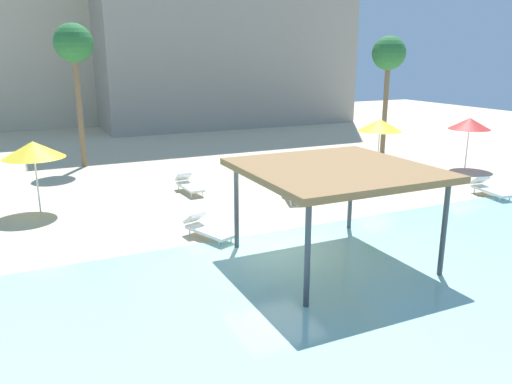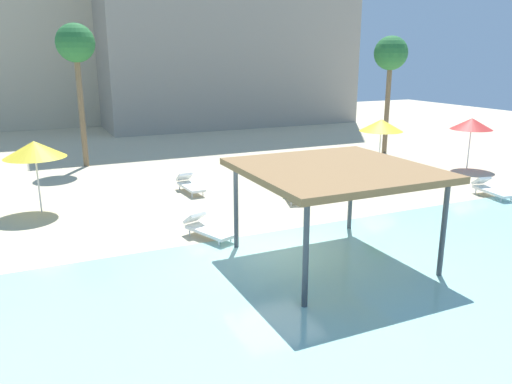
{
  "view_description": "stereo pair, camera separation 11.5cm",
  "coord_description": "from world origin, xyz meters",
  "px_view_note": "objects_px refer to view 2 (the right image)",
  "views": [
    {
      "loc": [
        -6.34,
        -12.25,
        5.6
      ],
      "look_at": [
        0.35,
        2.0,
        1.3
      ],
      "focal_mm": 35.16,
      "sensor_mm": 36.0,
      "label": 1
    },
    {
      "loc": [
        -6.23,
        -12.29,
        5.6
      ],
      "look_at": [
        0.35,
        2.0,
        1.3
      ],
      "focal_mm": 35.16,
      "sensor_mm": 36.0,
      "label": 2
    }
  ],
  "objects_px": {
    "shade_pavilion": "(334,172)",
    "lounge_chair_1": "(189,184)",
    "beach_umbrella_yellow_1": "(381,125)",
    "lounge_chair_3": "(293,191)",
    "palm_tree_0": "(391,56)",
    "palm_tree_1": "(76,47)",
    "lounge_chair_2": "(206,228)",
    "lounge_chair_5": "(491,189)",
    "beach_umbrella_red_3": "(472,124)",
    "lounge_chair_0": "(346,173)",
    "beach_umbrella_yellow_2": "(34,149)"
  },
  "relations": [
    {
      "from": "beach_umbrella_yellow_2",
      "to": "lounge_chair_5",
      "type": "xyz_separation_m",
      "value": [
        16.8,
        -5.49,
        -2.01
      ]
    },
    {
      "from": "shade_pavilion",
      "to": "beach_umbrella_yellow_2",
      "type": "relative_size",
      "value": 1.8
    },
    {
      "from": "lounge_chair_5",
      "to": "palm_tree_0",
      "type": "distance_m",
      "value": 11.04
    },
    {
      "from": "beach_umbrella_yellow_1",
      "to": "lounge_chair_5",
      "type": "distance_m",
      "value": 5.48
    },
    {
      "from": "lounge_chair_5",
      "to": "palm_tree_1",
      "type": "distance_m",
      "value": 20.2
    },
    {
      "from": "beach_umbrella_red_3",
      "to": "lounge_chair_2",
      "type": "xyz_separation_m",
      "value": [
        -15.54,
        -4.07,
        -1.95
      ]
    },
    {
      "from": "beach_umbrella_yellow_2",
      "to": "palm_tree_0",
      "type": "height_order",
      "value": "palm_tree_0"
    },
    {
      "from": "shade_pavilion",
      "to": "beach_umbrella_red_3",
      "type": "bearing_deg",
      "value": 29.35
    },
    {
      "from": "beach_umbrella_yellow_1",
      "to": "lounge_chair_1",
      "type": "bearing_deg",
      "value": 171.88
    },
    {
      "from": "palm_tree_0",
      "to": "palm_tree_1",
      "type": "height_order",
      "value": "palm_tree_1"
    },
    {
      "from": "palm_tree_0",
      "to": "lounge_chair_1",
      "type": "bearing_deg",
      "value": -164.61
    },
    {
      "from": "lounge_chair_3",
      "to": "lounge_chair_0",
      "type": "bearing_deg",
      "value": 132.97
    },
    {
      "from": "beach_umbrella_yellow_1",
      "to": "palm_tree_1",
      "type": "distance_m",
      "value": 15.3
    },
    {
      "from": "lounge_chair_0",
      "to": "palm_tree_1",
      "type": "bearing_deg",
      "value": -128.82
    },
    {
      "from": "beach_umbrella_yellow_2",
      "to": "lounge_chair_1",
      "type": "distance_m",
      "value": 6.17
    },
    {
      "from": "beach_umbrella_yellow_1",
      "to": "lounge_chair_2",
      "type": "height_order",
      "value": "beach_umbrella_yellow_1"
    },
    {
      "from": "shade_pavilion",
      "to": "lounge_chair_1",
      "type": "relative_size",
      "value": 2.46
    },
    {
      "from": "shade_pavilion",
      "to": "lounge_chair_5",
      "type": "xyz_separation_m",
      "value": [
        9.59,
        2.93,
        -2.24
      ]
    },
    {
      "from": "lounge_chair_0",
      "to": "lounge_chair_5",
      "type": "relative_size",
      "value": 0.97
    },
    {
      "from": "shade_pavilion",
      "to": "lounge_chair_1",
      "type": "bearing_deg",
      "value": 98.89
    },
    {
      "from": "lounge_chair_2",
      "to": "beach_umbrella_yellow_1",
      "type": "bearing_deg",
      "value": 93.1
    },
    {
      "from": "lounge_chair_1",
      "to": "palm_tree_0",
      "type": "distance_m",
      "value": 14.6
    },
    {
      "from": "lounge_chair_3",
      "to": "lounge_chair_5",
      "type": "height_order",
      "value": "same"
    },
    {
      "from": "beach_umbrella_yellow_1",
      "to": "lounge_chair_1",
      "type": "relative_size",
      "value": 1.43
    },
    {
      "from": "beach_umbrella_yellow_2",
      "to": "beach_umbrella_red_3",
      "type": "relative_size",
      "value": 1.03
    },
    {
      "from": "shade_pavilion",
      "to": "palm_tree_0",
      "type": "bearing_deg",
      "value": 46.52
    },
    {
      "from": "lounge_chair_0",
      "to": "lounge_chair_3",
      "type": "height_order",
      "value": "same"
    },
    {
      "from": "lounge_chair_0",
      "to": "lounge_chair_2",
      "type": "height_order",
      "value": "same"
    },
    {
      "from": "lounge_chair_1",
      "to": "lounge_chair_2",
      "type": "relative_size",
      "value": 0.97
    },
    {
      "from": "lounge_chair_5",
      "to": "palm_tree_0",
      "type": "height_order",
      "value": "palm_tree_0"
    },
    {
      "from": "lounge_chair_1",
      "to": "lounge_chair_2",
      "type": "height_order",
      "value": "same"
    },
    {
      "from": "shade_pavilion",
      "to": "beach_umbrella_yellow_1",
      "type": "bearing_deg",
      "value": 45.06
    },
    {
      "from": "shade_pavilion",
      "to": "beach_umbrella_yellow_2",
      "type": "distance_m",
      "value": 11.09
    },
    {
      "from": "lounge_chair_1",
      "to": "palm_tree_0",
      "type": "height_order",
      "value": "palm_tree_0"
    },
    {
      "from": "lounge_chair_3",
      "to": "beach_umbrella_yellow_2",
      "type": "bearing_deg",
      "value": -87.08
    },
    {
      "from": "palm_tree_1",
      "to": "lounge_chair_3",
      "type": "bearing_deg",
      "value": -55.69
    },
    {
      "from": "lounge_chair_1",
      "to": "beach_umbrella_yellow_1",
      "type": "bearing_deg",
      "value": 77.82
    },
    {
      "from": "beach_umbrella_yellow_1",
      "to": "beach_umbrella_yellow_2",
      "type": "xyz_separation_m",
      "value": [
        -14.71,
        0.9,
        -0.15
      ]
    },
    {
      "from": "beach_umbrella_yellow_2",
      "to": "beach_umbrella_yellow_1",
      "type": "bearing_deg",
      "value": -3.52
    },
    {
      "from": "beach_umbrella_yellow_1",
      "to": "lounge_chair_0",
      "type": "xyz_separation_m",
      "value": [
        -1.57,
        0.34,
        -2.16
      ]
    },
    {
      "from": "beach_umbrella_red_3",
      "to": "lounge_chair_5",
      "type": "relative_size",
      "value": 1.31
    },
    {
      "from": "beach_umbrella_yellow_1",
      "to": "beach_umbrella_red_3",
      "type": "xyz_separation_m",
      "value": [
        5.46,
        -0.23,
        -0.2
      ]
    },
    {
      "from": "beach_umbrella_yellow_2",
      "to": "lounge_chair_0",
      "type": "relative_size",
      "value": 1.38
    },
    {
      "from": "lounge_chair_0",
      "to": "palm_tree_0",
      "type": "relative_size",
      "value": 0.29
    },
    {
      "from": "lounge_chair_1",
      "to": "lounge_chair_5",
      "type": "relative_size",
      "value": 0.98
    },
    {
      "from": "lounge_chair_1",
      "to": "palm_tree_1",
      "type": "height_order",
      "value": "palm_tree_1"
    },
    {
      "from": "beach_umbrella_yellow_1",
      "to": "palm_tree_1",
      "type": "relative_size",
      "value": 0.39
    },
    {
      "from": "lounge_chair_5",
      "to": "beach_umbrella_yellow_1",
      "type": "bearing_deg",
      "value": -147.18
    },
    {
      "from": "beach_umbrella_yellow_1",
      "to": "lounge_chair_3",
      "type": "xyz_separation_m",
      "value": [
        -5.42,
        -1.5,
        -2.16
      ]
    },
    {
      "from": "lounge_chair_2",
      "to": "lounge_chair_5",
      "type": "distance_m",
      "value": 12.17
    }
  ]
}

